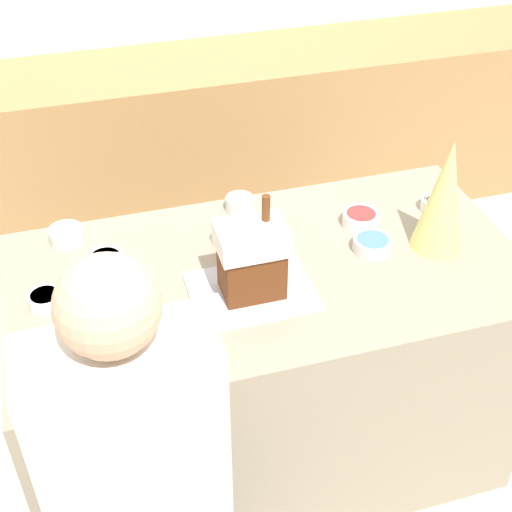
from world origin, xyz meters
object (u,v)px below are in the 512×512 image
decorative_tree (444,196)px  candy_bowl_near_tray_right (361,218)px  candy_bowl_near_tray_left (372,244)px  candy_bowl_far_right (106,261)px  candy_bowl_behind_tray (434,204)px  candy_bowl_beside_tree (45,299)px  baking_tray (252,291)px  mug (227,235)px  candy_bowl_front_corner (239,203)px  person (142,505)px  candy_bowl_center_rear (66,234)px  gingerbread_house (252,258)px

decorative_tree → candy_bowl_near_tray_right: size_ratio=3.16×
candy_bowl_near_tray_left → candy_bowl_far_right: bearing=169.8°
decorative_tree → candy_bowl_behind_tray: bearing=63.9°
candy_bowl_far_right → candy_bowl_beside_tree: size_ratio=1.11×
baking_tray → mug: (-0.01, 0.24, 0.04)m
baking_tray → candy_bowl_front_corner: (0.08, 0.44, 0.02)m
candy_bowl_far_right → person: 0.81m
person → candy_bowl_front_corner: bearing=62.6°
candy_bowl_far_right → candy_bowl_center_rear: 0.21m
candy_bowl_far_right → candy_bowl_beside_tree: bearing=-146.0°
baking_tray → candy_bowl_near_tray_right: candy_bowl_near_tray_right is taller
candy_bowl_beside_tree → mug: 0.60m
candy_bowl_near_tray_right → candy_bowl_behind_tray: candy_bowl_near_tray_right is taller
candy_bowl_beside_tree → baking_tray: bearing=-10.9°
gingerbread_house → candy_bowl_near_tray_left: size_ratio=2.50×
decorative_tree → candy_bowl_front_corner: (-0.56, 0.38, -0.16)m
baking_tray → person: (-0.43, -0.55, -0.11)m
candy_bowl_beside_tree → candy_bowl_near_tray_right: bearing=6.4°
baking_tray → candy_bowl_beside_tree: bearing=169.1°
candy_bowl_behind_tray → mug: (-0.75, -0.00, 0.02)m
candy_bowl_near_tray_left → person: (-0.86, -0.65, -0.13)m
candy_bowl_center_rear → candy_bowl_beside_tree: bearing=-105.4°
candy_bowl_near_tray_right → candy_bowl_near_tray_left: size_ratio=0.97×
gingerbread_house → person: person is taller
baking_tray → candy_bowl_near_tray_right: size_ratio=3.04×
baking_tray → person: size_ratio=0.24×
gingerbread_house → candy_bowl_beside_tree: gingerbread_house is taller
candy_bowl_front_corner → person: person is taller
baking_tray → candy_bowl_near_tray_left: (0.43, 0.09, 0.02)m
candy_bowl_behind_tray → mug: size_ratio=1.01×
decorative_tree → candy_bowl_near_tray_right: (-0.19, 0.17, -0.17)m
gingerbread_house → mug: size_ratio=3.35×
candy_bowl_far_right → candy_bowl_near_tray_right: size_ratio=0.92×
decorative_tree → candy_bowl_center_rear: decorative_tree is taller
candy_bowl_near_tray_right → candy_bowl_front_corner: bearing=151.2°
decorative_tree → candy_bowl_behind_tray: size_ratio=4.07×
candy_bowl_far_right → mug: 0.39m
candy_bowl_beside_tree → candy_bowl_behind_tray: (1.33, 0.13, 0.00)m
decorative_tree → candy_bowl_far_right: 1.08m
candy_bowl_far_right → candy_bowl_near_tray_left: bearing=-10.2°
candy_bowl_front_corner → mug: mug is taller
candy_bowl_beside_tree → person: 0.70m
decorative_tree → baking_tray: bearing=-174.7°
baking_tray → gingerbread_house: size_ratio=1.18×
gingerbread_house → decorative_tree: size_ratio=0.82×
baking_tray → candy_bowl_near_tray_right: (0.45, 0.23, 0.02)m
decorative_tree → candy_bowl_beside_tree: bearing=177.4°
candy_bowl_near_tray_right → mug: mug is taller
candy_bowl_far_right → candy_bowl_front_corner: 0.52m
mug → person: person is taller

